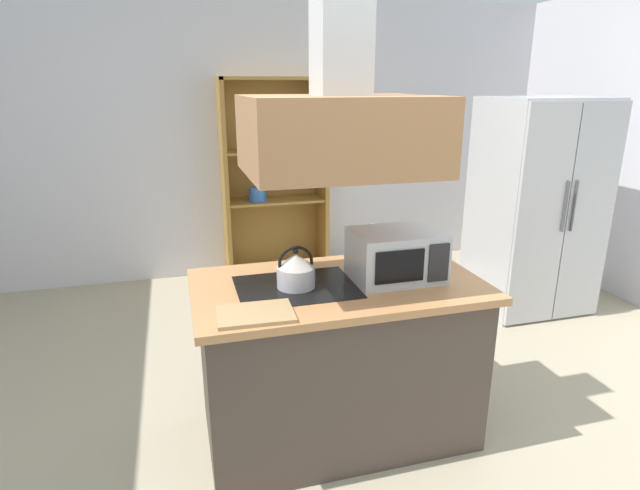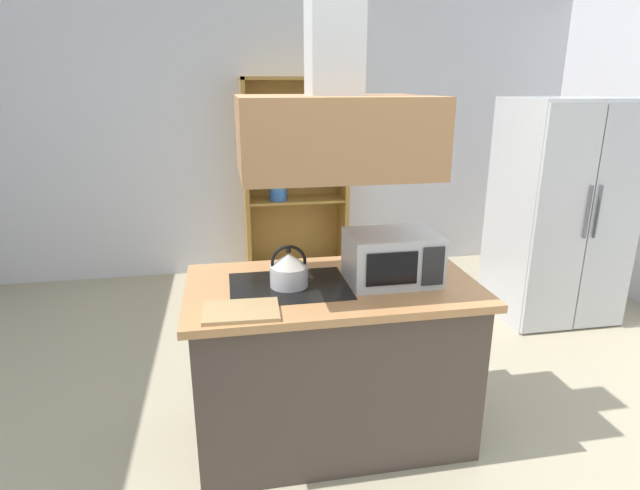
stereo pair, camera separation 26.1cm
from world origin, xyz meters
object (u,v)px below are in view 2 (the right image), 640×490
object	(u,v)px
dish_cabinet	(295,190)
kettle	(289,269)
refrigerator	(559,211)
cutting_board	(241,311)
wine_glass_on_counter	(375,235)
microwave	(392,257)

from	to	relation	value
dish_cabinet	kettle	xyz separation A→B (m)	(-0.39, -2.62, 0.12)
refrigerator	cutting_board	distance (m)	3.02
kettle	wine_glass_on_counter	xyz separation A→B (m)	(0.55, 0.32, 0.06)
dish_cabinet	wine_glass_on_counter	distance (m)	2.32
refrigerator	wine_glass_on_counter	bearing A→B (deg)	-153.48
microwave	wine_glass_on_counter	distance (m)	0.34
cutting_board	wine_glass_on_counter	size ratio (longest dim) A/B	1.65
wine_glass_on_counter	microwave	bearing A→B (deg)	-91.52
refrigerator	microwave	xyz separation A→B (m)	(-1.83, -1.25, 0.14)
refrigerator	kettle	size ratio (longest dim) A/B	8.24
refrigerator	cutting_board	world-z (taller)	refrigerator
refrigerator	cutting_board	xyz separation A→B (m)	(-2.62, -1.51, 0.02)
kettle	wine_glass_on_counter	world-z (taller)	kettle
dish_cabinet	cutting_board	world-z (taller)	dish_cabinet
dish_cabinet	microwave	distance (m)	2.65
microwave	wine_glass_on_counter	world-z (taller)	microwave
kettle	microwave	distance (m)	0.54
cutting_board	microwave	bearing A→B (deg)	18.35
refrigerator	dish_cabinet	distance (m)	2.42
refrigerator	dish_cabinet	world-z (taller)	dish_cabinet
dish_cabinet	microwave	xyz separation A→B (m)	(0.15, -2.64, 0.16)
microwave	wine_glass_on_counter	xyz separation A→B (m)	(0.01, 0.34, 0.02)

